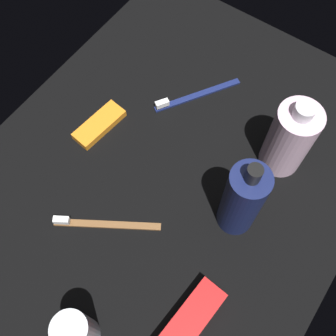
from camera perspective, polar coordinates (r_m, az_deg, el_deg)
ground_plane at (r=73.45cm, az=-0.00°, el=-1.22°), size 84.00×64.00×1.20cm
lotion_bottle at (r=63.25cm, az=10.41°, el=-4.23°), size 6.10×6.10×19.01cm
bodywash_bottle at (r=70.65cm, az=16.58°, el=3.93°), size 7.32×7.32×16.69cm
deodorant_stick at (r=62.26cm, az=-12.60°, el=-21.43°), size 5.05×5.05×10.78cm
toothbrush_brown at (r=69.91cm, az=-9.39°, el=-7.64°), size 10.68×15.83×2.10cm
toothbrush_navy at (r=81.02cm, az=3.43°, el=10.01°), size 15.86×10.62×2.10cm
toothpaste_box_red at (r=64.76cm, az=1.60°, el=-22.23°), size 17.88×5.72×3.20cm
snack_bar_orange at (r=78.12cm, az=-9.54°, el=5.98°), size 10.79×5.18×1.50cm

